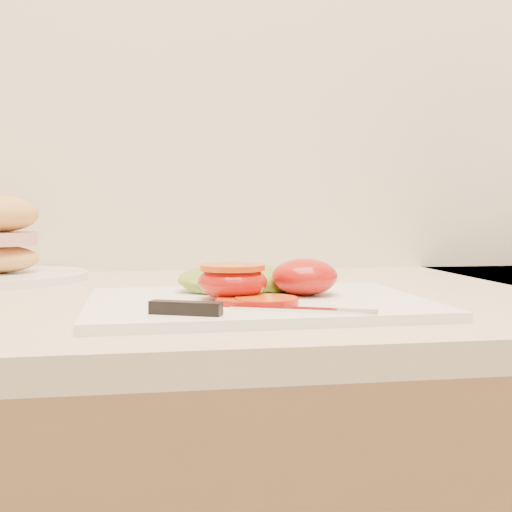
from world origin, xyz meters
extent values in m
cube|color=beige|center=(0.00, 1.98, 1.35)|extent=(4.00, 0.05, 2.70)
cube|color=beige|center=(0.00, 1.68, 0.92)|extent=(3.92, 0.65, 0.03)
cube|color=white|center=(-0.21, 1.55, 0.94)|extent=(0.36, 0.26, 0.01)
ellipsoid|color=red|center=(-0.16, 1.57, 0.96)|extent=(0.07, 0.07, 0.04)
ellipsoid|color=red|center=(-0.24, 1.55, 0.96)|extent=(0.07, 0.07, 0.04)
cylinder|color=#B92D03|center=(-0.24, 1.55, 0.97)|extent=(0.07, 0.07, 0.01)
cylinder|color=#E15818|center=(-0.21, 1.51, 0.94)|extent=(0.06, 0.06, 0.01)
cylinder|color=#E15818|center=(-0.23, 1.51, 0.94)|extent=(0.06, 0.06, 0.01)
ellipsoid|color=olive|center=(-0.23, 1.62, 0.95)|extent=(0.14, 0.10, 0.02)
ellipsoid|color=olive|center=(-0.19, 1.63, 0.95)|extent=(0.14, 0.14, 0.02)
cube|color=silver|center=(-0.19, 1.46, 0.94)|extent=(0.13, 0.07, 0.00)
cube|color=black|center=(-0.29, 1.46, 0.95)|extent=(0.07, 0.04, 0.01)
camera|label=1|loc=(-0.33, 0.88, 1.03)|focal=45.00mm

